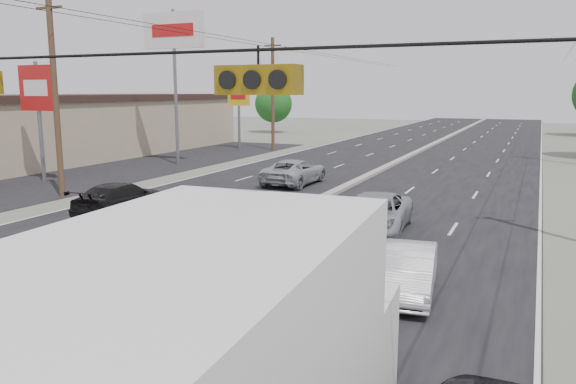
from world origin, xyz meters
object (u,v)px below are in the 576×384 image
utility_pole_left_c (273,94)px  oncoming_far (295,172)px  pole_sign_billboard (174,40)px  queue_car_c (375,214)px  queue_car_a (277,225)px  red_sedan (177,275)px  oncoming_near (121,199)px  utility_pole_left_b (55,96)px  tree_left_far (274,104)px  pole_sign_mid (38,95)px  pole_sign_far (239,101)px  queue_car_b (408,271)px

utility_pole_left_c → oncoming_far: (9.35, -16.62, -4.39)m
pole_sign_billboard → queue_car_c: bearing=-36.4°
queue_car_a → oncoming_far: 12.91m
red_sedan → oncoming_near: bearing=144.0°
oncoming_far → pole_sign_billboard: bearing=-21.1°
utility_pole_left_c → oncoming_near: 28.25m
utility_pole_left_b → utility_pole_left_c: bearing=90.0°
utility_pole_left_b → oncoming_near: utility_pole_left_b is taller
tree_left_far → utility_pole_left_c: bearing=-64.6°
pole_sign_mid → utility_pole_left_c: bearing=78.4°
utility_pole_left_c → tree_left_far: (-9.50, 20.00, -1.39)m
pole_sign_far → queue_car_b: 39.27m
oncoming_near → oncoming_far: size_ratio=0.96×
tree_left_far → red_sedan: size_ratio=1.44×
utility_pole_left_b → oncoming_far: (9.35, 8.38, -4.39)m
oncoming_far → red_sedan: bearing=105.1°
pole_sign_mid → oncoming_far: bearing=21.2°
queue_car_b → oncoming_near: (-13.40, 4.52, 0.08)m
pole_sign_mid → queue_car_b: (23.70, -9.82, -4.48)m
pole_sign_far → queue_car_c: (20.11, -25.70, -3.69)m
utility_pole_left_b → pole_sign_far: utility_pole_left_b is taller
queue_car_a → oncoming_near: size_ratio=0.81×
red_sedan → oncoming_far: oncoming_far is taller
utility_pole_left_c → tree_left_far: bearing=115.4°
queue_car_a → oncoming_near: oncoming_near is taller
utility_pole_left_c → oncoming_near: (5.80, -27.30, -4.39)m
red_sedan → queue_car_c: bearing=79.7°
pole_sign_far → queue_car_b: bearing=-54.5°
utility_pole_left_b → queue_car_a: (13.90, -3.70, -4.42)m
oncoming_far → pole_sign_mid: bearing=22.2°
tree_left_far → red_sedan: bearing=-66.8°
utility_pole_left_b → queue_car_b: bearing=-19.6°
pole_sign_billboard → pole_sign_far: (-1.50, 12.00, -4.46)m
tree_left_far → oncoming_far: 41.29m
pole_sign_billboard → pole_sign_far: bearing=97.1°
tree_left_far → oncoming_near: 49.80m
pole_sign_mid → queue_car_a: size_ratio=1.73×
queue_car_c → pole_sign_mid: bearing=164.9°
tree_left_far → queue_car_c: 52.72m
queue_car_b → tree_left_far: bearing=111.8°
utility_pole_left_b → oncoming_near: bearing=-21.6°
oncoming_far → queue_car_c: bearing=129.6°
utility_pole_left_b → oncoming_far: bearing=41.9°
oncoming_far → oncoming_near: bearing=72.6°
red_sedan → pole_sign_mid: bearing=151.8°
utility_pole_left_c → tree_left_far: utility_pole_left_c is taller
tree_left_far → queue_car_c: bearing=-60.3°
pole_sign_far → tree_left_far: bearing=106.7°
pole_sign_mid → pole_sign_far: bearing=87.4°
utility_pole_left_b → queue_car_c: size_ratio=1.94×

